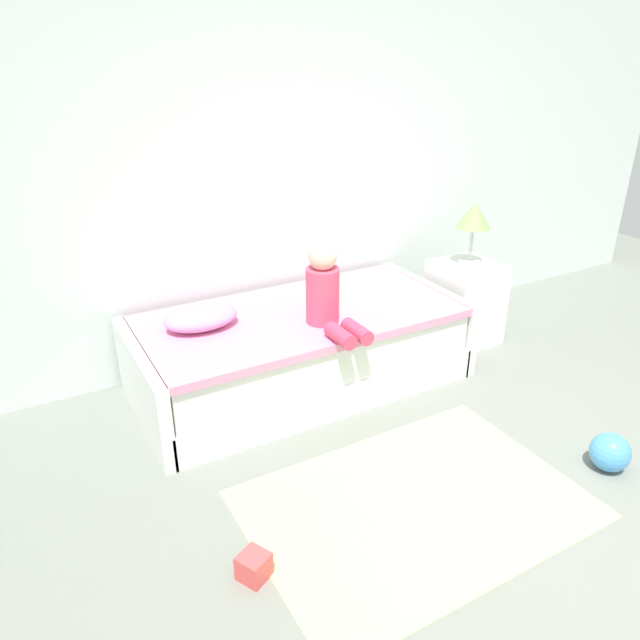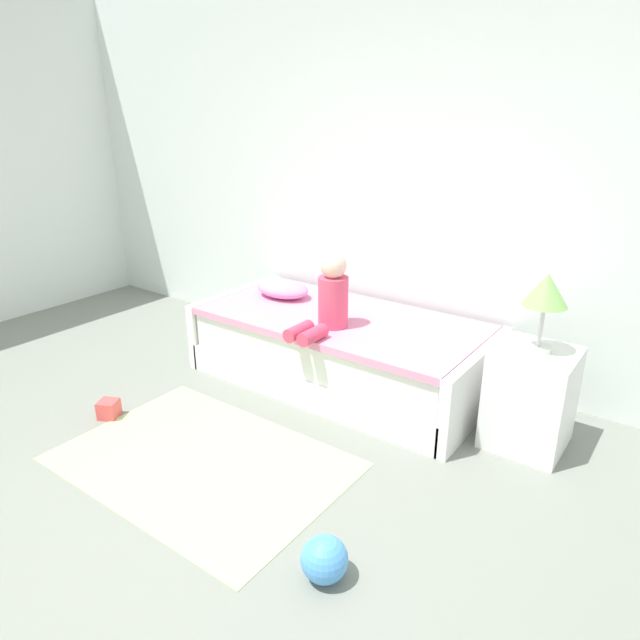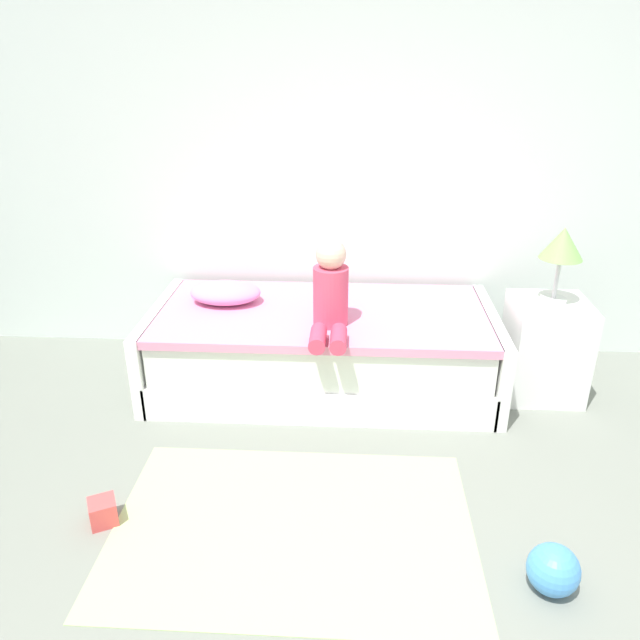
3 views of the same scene
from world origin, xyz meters
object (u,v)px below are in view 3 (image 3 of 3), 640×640
Objects in this scene: nightstand at (545,348)px; table_lamp at (562,247)px; bed at (322,348)px; pillow at (225,293)px; child_figure at (330,293)px; toy_block at (103,512)px; toy_ball at (553,570)px.

nightstand is 1.33× the size of table_lamp.
pillow is (-0.61, 0.10, 0.32)m from bed.
child_figure reaches higher than pillow.
nightstand reaches higher than toy_block.
bed is at bearing 122.04° from toy_ball.
bed is 4.14× the size of child_figure.
bed is 4.69× the size of table_lamp.
pillow reaches higher than toy_block.
child_figure reaches higher than bed.
child_figure reaches higher than toy_block.
toy_ball is 1.75× the size of toy_block.
table_lamp is at bearing 8.58° from child_figure.
pillow is 2.36m from toy_ball.
table_lamp is 2.74m from toy_block.
pillow is 3.77× the size of toy_block.
bed is 1.35m from nightstand.
table_lamp is at bearing 76.71° from toy_ball.
pillow reaches higher than nightstand.
nightstand reaches higher than bed.
nightstand is (1.35, -0.03, 0.05)m from bed.
table_lamp is 0.88× the size of child_figure.
toy_block is (-0.91, -1.31, -0.19)m from bed.
nightstand is 0.64m from table_lamp.
table_lamp is at bearing -3.89° from pillow.
pillow is at bearing 77.93° from toy_block.
table_lamp reaches higher than child_figure.
table_lamp reaches higher than pillow.
bed is 10.34× the size of toy_ball.
bed reaches higher than toy_ball.
toy_ball is at bearing -46.36° from pillow.
bed is 18.09× the size of toy_block.
toy_ball is (-0.36, -1.54, -0.20)m from nightstand.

